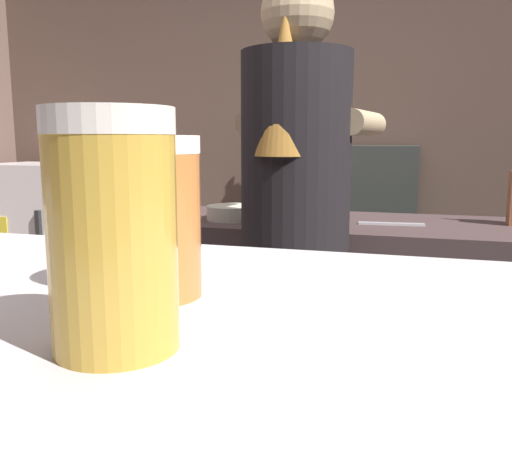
% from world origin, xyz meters
% --- Properties ---
extents(wall_back, '(5.20, 0.10, 2.70)m').
position_xyz_m(wall_back, '(0.00, 2.20, 1.35)').
color(wall_back, brown).
rests_on(wall_back, ground).
extents(prep_counter, '(2.10, 0.60, 0.88)m').
position_xyz_m(prep_counter, '(0.35, 0.69, 0.44)').
color(prep_counter, '#483636').
rests_on(prep_counter, ground).
extents(back_shelf, '(0.94, 0.36, 1.16)m').
position_xyz_m(back_shelf, '(-0.02, 1.92, 0.58)').
color(back_shelf, '#373C37').
rests_on(back_shelf, ground).
extents(mini_fridge, '(0.60, 0.58, 1.04)m').
position_xyz_m(mini_fridge, '(-2.05, 1.75, 0.52)').
color(mini_fridge, white).
rests_on(mini_fridge, ground).
extents(bartender, '(0.46, 0.53, 1.68)m').
position_xyz_m(bartender, '(0.08, 0.24, 0.97)').
color(bartender, '#363634').
rests_on(bartender, ground).
extents(mixing_bowl, '(0.20, 0.20, 0.06)m').
position_xyz_m(mixing_bowl, '(-0.25, 0.61, 0.91)').
color(mixing_bowl, beige).
rests_on(mixing_bowl, prep_counter).
extents(chefs_knife, '(0.24, 0.05, 0.01)m').
position_xyz_m(chefs_knife, '(0.36, 0.64, 0.89)').
color(chefs_knife, silver).
rests_on(chefs_knife, prep_counter).
extents(pint_glass_near, '(0.08, 0.08, 0.14)m').
position_xyz_m(pint_glass_near, '(0.22, -1.01, 1.13)').
color(pint_glass_near, '#CE7537').
rests_on(pint_glass_near, bar_counter).
extents(pint_glass_far, '(0.08, 0.08, 0.15)m').
position_xyz_m(pint_glass_far, '(0.26, -1.12, 1.14)').
color(pint_glass_far, gold).
rests_on(pint_glass_far, bar_counter).
extents(bottle_hot_sauce, '(0.07, 0.07, 0.23)m').
position_xyz_m(bottle_hot_sauce, '(-0.16, 1.83, 1.25)').
color(bottle_hot_sauce, black).
rests_on(bottle_hot_sauce, back_shelf).
extents(bottle_soy, '(0.05, 0.05, 0.27)m').
position_xyz_m(bottle_soy, '(-0.36, 1.97, 1.27)').
color(bottle_soy, '#4B832B').
rests_on(bottle_soy, back_shelf).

